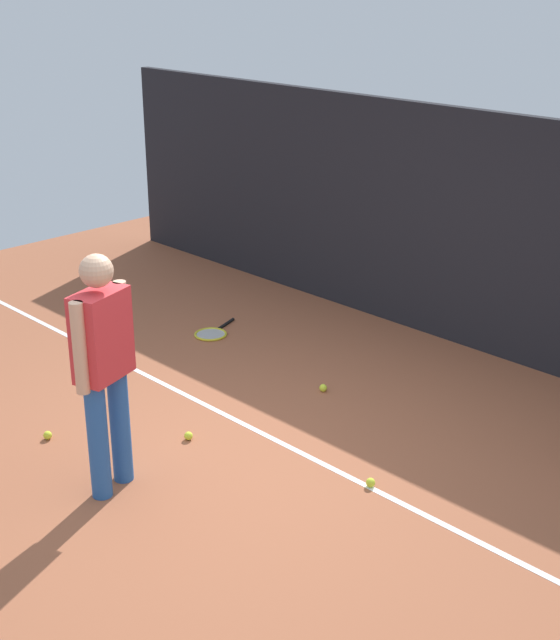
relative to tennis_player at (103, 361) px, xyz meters
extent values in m
plane|color=#9E5638|center=(0.37, 0.88, -0.97)|extent=(12.00, 12.00, 0.00)
cube|color=black|center=(0.37, 3.88, 0.14)|extent=(10.00, 0.10, 2.21)
cube|color=white|center=(0.37, 1.26, -0.96)|extent=(9.00, 0.05, 0.00)
cylinder|color=#2659A5|center=(0.04, -0.11, -0.54)|extent=(0.14, 0.14, 0.85)
cylinder|color=#2659A5|center=(-0.04, 0.11, -0.54)|extent=(0.14, 0.14, 0.85)
cube|color=red|center=(0.00, 0.00, 0.18)|extent=(0.33, 0.45, 0.60)
sphere|color=#D8A884|center=(0.00, 0.00, 0.62)|extent=(0.22, 0.22, 0.22)
cylinder|color=#D8A884|center=(0.07, -0.21, 0.17)|extent=(0.09, 0.09, 0.62)
cylinder|color=#D8A884|center=(-0.07, 0.21, 0.17)|extent=(0.09, 0.09, 0.62)
cylinder|color=black|center=(-1.70, 2.55, -0.95)|extent=(0.13, 0.29, 0.03)
torus|color=gold|center=(-1.60, 2.27, -0.95)|extent=(0.41, 0.41, 0.02)
cylinder|color=#B2B2B2|center=(-1.60, 2.27, -0.95)|extent=(0.35, 0.35, 0.00)
sphere|color=#CCE033|center=(-0.92, 0.03, -0.93)|extent=(0.07, 0.07, 0.07)
sphere|color=#CCE033|center=(0.01, 2.14, -0.93)|extent=(0.07, 0.07, 0.07)
sphere|color=#CCE033|center=(-0.15, 0.80, -0.93)|extent=(0.07, 0.07, 0.07)
sphere|color=#CCE033|center=(1.26, 1.28, -0.93)|extent=(0.07, 0.07, 0.07)
camera|label=1|loc=(4.63, -2.96, 2.43)|focal=50.28mm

